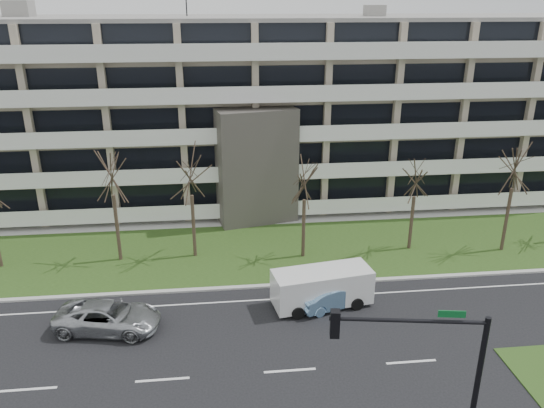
{
  "coord_description": "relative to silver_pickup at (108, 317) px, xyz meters",
  "views": [
    {
      "loc": [
        -3.11,
        -20.5,
        16.56
      ],
      "look_at": [
        0.24,
        10.0,
        4.69
      ],
      "focal_mm": 35.0,
      "sensor_mm": 36.0,
      "label": 1
    }
  ],
  "objects": [
    {
      "name": "apartment_building",
      "position": [
        9.16,
        20.89,
        6.84
      ],
      "size": [
        60.5,
        15.1,
        18.75
      ],
      "color": "tan",
      "rests_on": "ground"
    },
    {
      "name": "tree_4",
      "position": [
        11.76,
        7.41,
        5.04
      ],
      "size": [
        3.73,
        3.73,
        7.47
      ],
      "color": "#382B21",
      "rests_on": "ground"
    },
    {
      "name": "sidewalk",
      "position": [
        9.17,
        14.07,
        -0.73
      ],
      "size": [
        90.0,
        2.0,
        0.08
      ],
      "primitive_type": "cube",
      "color": "#B2B2AD",
      "rests_on": "ground"
    },
    {
      "name": "traffic_signal",
      "position": [
        13.37,
        -9.94,
        3.47
      ],
      "size": [
        5.61,
        1.22,
        6.55
      ],
      "rotation": [
        0.0,
        0.0,
        -0.16
      ],
      "color": "black",
      "rests_on": "ground"
    },
    {
      "name": "grass_verge",
      "position": [
        9.17,
        8.57,
        -0.74
      ],
      "size": [
        90.0,
        10.0,
        0.06
      ],
      "primitive_type": "cube",
      "color": "#264316",
      "rests_on": "ground"
    },
    {
      "name": "blue_sedan",
      "position": [
        12.49,
        0.94,
        -0.07
      ],
      "size": [
        4.51,
        2.76,
        1.4
      ],
      "primitive_type": "imported",
      "rotation": [
        0.0,
        0.0,
        1.89
      ],
      "color": "#7FAFDD",
      "rests_on": "ground"
    },
    {
      "name": "white_van",
      "position": [
        11.88,
        1.21,
        0.54
      ],
      "size": [
        5.91,
        3.0,
        2.19
      ],
      "rotation": [
        0.0,
        0.0,
        0.16
      ],
      "color": "white",
      "rests_on": "ground"
    },
    {
      "name": "lane_edge_line",
      "position": [
        9.17,
        2.07,
        -0.76
      ],
      "size": [
        90.0,
        0.12,
        0.01
      ],
      "primitive_type": "cube",
      "color": "white",
      "rests_on": "ground"
    },
    {
      "name": "curb",
      "position": [
        9.17,
        3.57,
        -0.71
      ],
      "size": [
        90.0,
        0.35,
        0.12
      ],
      "primitive_type": "cube",
      "color": "#B2B2AD",
      "rests_on": "ground"
    },
    {
      "name": "tree_6",
      "position": [
        25.88,
        6.87,
        5.66
      ],
      "size": [
        4.13,
        4.13,
        8.27
      ],
      "color": "#382B21",
      "rests_on": "ground"
    },
    {
      "name": "tree_2",
      "position": [
        -0.66,
        8.25,
        5.76
      ],
      "size": [
        4.2,
        4.2,
        8.4
      ],
      "color": "#382B21",
      "rests_on": "ground"
    },
    {
      "name": "tree_3",
      "position": [
        4.37,
        8.28,
        5.45
      ],
      "size": [
        4.0,
        4.0,
        7.99
      ],
      "color": "#382B21",
      "rests_on": "ground"
    },
    {
      "name": "ground",
      "position": [
        9.17,
        -4.43,
        -0.77
      ],
      "size": [
        160.0,
        160.0,
        0.0
      ],
      "primitive_type": "plane",
      "color": "black",
      "rests_on": "ground"
    },
    {
      "name": "silver_pickup",
      "position": [
        0.0,
        0.0,
        0.0
      ],
      "size": [
        5.9,
        3.49,
        1.54
      ],
      "primitive_type": "imported",
      "rotation": [
        0.0,
        0.0,
        1.39
      ],
      "color": "#ACAFB3",
      "rests_on": "ground"
    },
    {
      "name": "tree_5",
      "position": [
        19.45,
        7.81,
        4.72
      ],
      "size": [
        3.53,
        3.53,
        7.06
      ],
      "color": "#382B21",
      "rests_on": "ground"
    }
  ]
}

